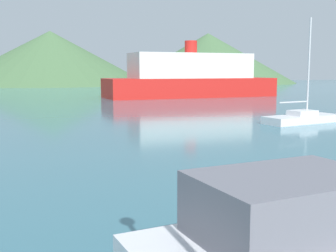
{
  "coord_description": "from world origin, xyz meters",
  "views": [
    {
      "loc": [
        -7.3,
        -1.17,
        3.38
      ],
      "look_at": [
        -0.84,
        14.0,
        1.2
      ],
      "focal_mm": 45.0,
      "sensor_mm": 36.0,
      "label": 1
    }
  ],
  "objects": [
    {
      "name": "hill_far_east",
      "position": [
        49.34,
        103.54,
        6.81
      ],
      "size": [
        48.03,
        48.03,
        13.62
      ],
      "color": "#476B42",
      "rests_on": "ground_plane"
    },
    {
      "name": "ferry_distant",
      "position": [
        16.77,
        47.91,
        2.44
      ],
      "size": [
        22.31,
        6.98,
        7.15
      ],
      "rotation": [
        0.0,
        0.0,
        -0.03
      ],
      "color": "red",
      "rests_on": "ground_plane"
    },
    {
      "name": "sailboat_middle",
      "position": [
        11.4,
        20.45,
        0.35
      ],
      "size": [
        5.68,
        2.41,
        6.73
      ],
      "rotation": [
        0.0,
        0.0,
        0.12
      ],
      "color": "silver",
      "rests_on": "ground_plane"
    },
    {
      "name": "motorboat_near",
      "position": [
        -2.22,
        3.82,
        0.59
      ],
      "size": [
        6.71,
        2.6,
        2.52
      ],
      "rotation": [
        0.0,
        0.0,
        0.04
      ],
      "color": "silver",
      "rests_on": "ground_plane"
    },
    {
      "name": "hill_east",
      "position": [
        7.36,
        108.1,
        6.57
      ],
      "size": [
        49.21,
        49.21,
        13.14
      ],
      "color": "#476B42",
      "rests_on": "ground_plane"
    }
  ]
}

